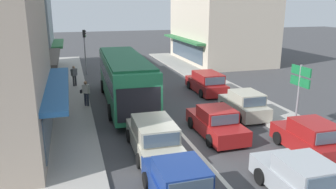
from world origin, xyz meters
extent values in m
plane|color=#3F3F42|center=(0.00, 0.00, 0.00)|extent=(140.00, 140.00, 0.00)
cube|color=silver|center=(0.00, 4.00, 0.00)|extent=(0.20, 28.00, 0.01)
cube|color=#A39E96|center=(-6.80, 6.00, 0.07)|extent=(5.20, 44.00, 0.14)
cube|color=#A39E96|center=(6.20, 6.00, 0.06)|extent=(2.80, 44.00, 0.12)
cube|color=#23568E|center=(-5.95, 1.51, 2.70)|extent=(1.10, 8.69, 0.20)
cube|color=#425160|center=(-6.37, 1.51, 1.40)|extent=(0.06, 7.56, 1.80)
cube|color=#4C4742|center=(-6.58, 11.26, 2.70)|extent=(1.10, 8.70, 0.20)
cube|color=#425160|center=(-7.00, 11.26, 1.40)|extent=(0.06, 7.56, 1.80)
cube|color=#84939E|center=(-10.20, 20.35, 3.59)|extent=(6.73, 8.00, 7.19)
cube|color=#2D703D|center=(-6.39, 20.35, 2.70)|extent=(1.10, 7.36, 0.20)
cube|color=#425160|center=(-6.81, 20.35, 1.40)|extent=(0.06, 6.40, 1.80)
cube|color=beige|center=(11.50, 20.57, 3.58)|extent=(8.18, 12.26, 7.16)
cube|color=#2D703D|center=(6.96, 20.57, 2.70)|extent=(1.10, 11.28, 0.20)
cube|color=#425160|center=(7.38, 20.57, 1.40)|extent=(0.06, 9.81, 1.80)
cube|color=#237A4C|center=(-1.90, 6.57, 1.76)|extent=(2.82, 10.87, 2.70)
cube|color=#425160|center=(-1.90, 6.57, 2.16)|extent=(2.84, 10.44, 0.90)
cube|color=black|center=(-2.06, 1.14, 1.56)|extent=(2.25, 0.13, 1.76)
cube|color=#1A5B39|center=(-1.90, 6.57, 3.17)|extent=(2.67, 10.00, 0.12)
cylinder|color=black|center=(-3.05, 9.95, 0.48)|extent=(0.29, 0.97, 0.96)
cylinder|color=black|center=(-0.55, 9.88, 0.48)|extent=(0.29, 0.97, 0.96)
cylinder|color=black|center=(-3.24, 3.64, 0.48)|extent=(0.29, 0.97, 0.96)
cylinder|color=black|center=(-0.74, 3.56, 0.48)|extent=(0.29, 0.97, 0.96)
cube|color=#B7B29E|center=(-1.93, -1.11, 0.52)|extent=(1.86, 4.54, 0.76)
cube|color=#B7B29E|center=(-1.94, -1.46, 1.24)|extent=(1.70, 2.64, 0.68)
cube|color=#425160|center=(-1.91, -0.14, 1.24)|extent=(1.51, 0.09, 0.58)
cube|color=#425160|center=(-1.96, -2.78, 1.24)|extent=(1.48, 0.09, 0.54)
cylinder|color=black|center=(-2.78, 0.26, 0.31)|extent=(0.19, 0.62, 0.62)
cylinder|color=black|center=(-1.02, 0.22, 0.31)|extent=(0.19, 0.62, 0.62)
cylinder|color=black|center=(-2.84, -2.44, 0.31)|extent=(0.19, 0.62, 0.62)
cylinder|color=black|center=(-1.08, -2.48, 0.31)|extent=(0.19, 0.62, 0.62)
cube|color=maroon|center=(1.61, -0.13, 0.51)|extent=(1.73, 4.21, 0.72)
cube|color=maroon|center=(1.61, -0.23, 1.17)|extent=(1.57, 1.80, 0.60)
cube|color=#425160|center=(1.61, 0.69, 1.17)|extent=(1.44, 0.06, 0.51)
cube|color=#425160|center=(1.61, -1.15, 1.17)|extent=(1.40, 0.06, 0.48)
cylinder|color=black|center=(0.75, 1.13, 0.31)|extent=(0.18, 0.62, 0.62)
cylinder|color=black|center=(2.47, 1.13, 0.31)|extent=(0.18, 0.62, 0.62)
cylinder|color=black|center=(0.74, -1.39, 0.31)|extent=(0.18, 0.62, 0.62)
cylinder|color=black|center=(2.46, -1.39, 0.31)|extent=(0.18, 0.62, 0.62)
cube|color=#9EA3A8|center=(2.03, -6.23, 0.51)|extent=(1.79, 4.23, 0.72)
cube|color=#9EA3A8|center=(2.03, -6.33, 1.17)|extent=(1.59, 1.83, 0.60)
cube|color=#425160|center=(2.05, -5.41, 1.17)|extent=(1.44, 0.08, 0.51)
cube|color=#425160|center=(2.01, -7.25, 1.17)|extent=(1.40, 0.08, 0.48)
cylinder|color=black|center=(1.19, -4.95, 0.31)|extent=(0.19, 0.62, 0.62)
cylinder|color=black|center=(2.91, -4.98, 0.31)|extent=(0.19, 0.62, 0.62)
cube|color=navy|center=(-2.04, -5.38, 1.17)|extent=(1.57, 1.80, 0.60)
cube|color=#425160|center=(-2.04, -4.46, 1.17)|extent=(1.44, 0.06, 0.51)
cube|color=#425160|center=(-2.03, -6.30, 1.17)|extent=(1.40, 0.06, 0.48)
cylinder|color=black|center=(-2.90, -4.03, 0.31)|extent=(0.18, 0.62, 0.62)
cylinder|color=black|center=(-1.18, -4.02, 0.31)|extent=(0.18, 0.62, 0.62)
cube|color=maroon|center=(4.74, -3.17, 0.52)|extent=(1.78, 3.76, 0.76)
cube|color=maroon|center=(4.73, -3.47, 1.22)|extent=(1.59, 1.96, 0.64)
cube|color=#425160|center=(4.76, -2.51, 1.22)|extent=(1.40, 0.11, 0.54)
cube|color=#425160|center=(4.69, -4.44, 1.22)|extent=(1.37, 0.11, 0.51)
cylinder|color=black|center=(3.96, -2.03, 0.31)|extent=(0.20, 0.63, 0.62)
cylinder|color=black|center=(5.60, -2.10, 0.31)|extent=(0.20, 0.63, 0.62)
cylinder|color=black|center=(3.87, -4.25, 0.31)|extent=(0.20, 0.63, 0.62)
cube|color=#B7B29E|center=(4.46, 2.18, 0.52)|extent=(1.73, 3.74, 0.76)
cube|color=#B7B29E|center=(4.45, 1.88, 1.22)|extent=(1.57, 1.94, 0.64)
cube|color=#425160|center=(4.48, 2.85, 1.22)|extent=(1.40, 0.09, 0.54)
cube|color=#425160|center=(4.43, 0.91, 1.22)|extent=(1.37, 0.09, 0.51)
cylinder|color=black|center=(3.67, 3.31, 0.31)|extent=(0.20, 0.62, 0.62)
cylinder|color=black|center=(5.31, 3.27, 0.31)|extent=(0.20, 0.62, 0.62)
cylinder|color=black|center=(3.61, 1.09, 0.31)|extent=(0.20, 0.62, 0.62)
cylinder|color=black|center=(5.25, 1.05, 0.31)|extent=(0.20, 0.62, 0.62)
cube|color=maroon|center=(4.45, 7.87, 0.52)|extent=(1.82, 4.52, 0.76)
cube|color=maroon|center=(4.44, 7.52, 1.24)|extent=(1.67, 2.62, 0.68)
cube|color=#425160|center=(4.46, 8.84, 1.24)|extent=(1.51, 0.08, 0.58)
cube|color=#425160|center=(4.43, 6.20, 1.24)|extent=(1.48, 0.08, 0.54)
cylinder|color=black|center=(3.59, 9.23, 0.31)|extent=(0.19, 0.62, 0.62)
cylinder|color=black|center=(5.35, 9.21, 0.31)|extent=(0.19, 0.62, 0.62)
cylinder|color=black|center=(3.55, 6.53, 0.31)|extent=(0.19, 0.62, 0.62)
cylinder|color=black|center=(5.31, 6.51, 0.31)|extent=(0.19, 0.62, 0.62)
cylinder|color=gray|center=(-3.88, 17.24, 2.10)|extent=(0.12, 0.12, 4.20)
cube|color=black|center=(-3.88, 17.24, 3.85)|extent=(0.24, 0.24, 0.68)
sphere|color=black|center=(-3.74, 17.24, 4.08)|extent=(0.13, 0.13, 0.13)
sphere|color=black|center=(-3.74, 17.24, 3.86)|extent=(0.13, 0.13, 0.13)
sphere|color=green|center=(-3.74, 17.24, 3.64)|extent=(0.13, 0.13, 0.13)
cylinder|color=gray|center=(5.61, -1.09, 1.80)|extent=(0.10, 0.10, 3.60)
cube|color=#19753D|center=(5.61, -1.11, 3.30)|extent=(0.08, 1.40, 0.44)
cube|color=white|center=(5.66, -1.11, 3.30)|extent=(0.01, 1.10, 0.10)
cube|color=#19753D|center=(5.61, -1.11, 2.75)|extent=(0.08, 1.40, 0.44)
cube|color=white|center=(5.66, -1.11, 2.75)|extent=(0.01, 1.10, 0.10)
cylinder|color=#232838|center=(-4.35, 6.41, 0.56)|extent=(0.14, 0.14, 0.84)
cylinder|color=#232838|center=(-4.50, 6.51, 0.56)|extent=(0.14, 0.14, 0.84)
cube|color=beige|center=(-4.43, 6.46, 1.26)|extent=(0.42, 0.38, 0.56)
sphere|color=#9E7051|center=(-4.43, 6.46, 1.66)|extent=(0.22, 0.22, 0.22)
cylinder|color=beige|center=(-4.23, 6.32, 1.26)|extent=(0.09, 0.09, 0.54)
cylinder|color=beige|center=(-4.63, 6.59, 1.26)|extent=(0.09, 0.09, 0.54)
cube|color=black|center=(-4.69, 6.62, 1.08)|extent=(0.22, 0.25, 0.22)
cylinder|color=#333338|center=(-4.97, 12.26, 0.56)|extent=(0.14, 0.14, 0.84)
cylinder|color=#333338|center=(-5.13, 12.18, 0.56)|extent=(0.14, 0.14, 0.84)
cube|color=slate|center=(-5.05, 12.22, 1.26)|extent=(0.42, 0.36, 0.56)
sphere|color=tan|center=(-5.05, 12.22, 1.66)|extent=(0.22, 0.22, 0.22)
cylinder|color=slate|center=(-4.83, 12.33, 1.26)|extent=(0.09, 0.09, 0.54)
cylinder|color=slate|center=(-5.26, 12.11, 1.26)|extent=(0.09, 0.09, 0.54)
camera|label=1|loc=(-5.16, -14.37, 6.43)|focal=35.00mm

